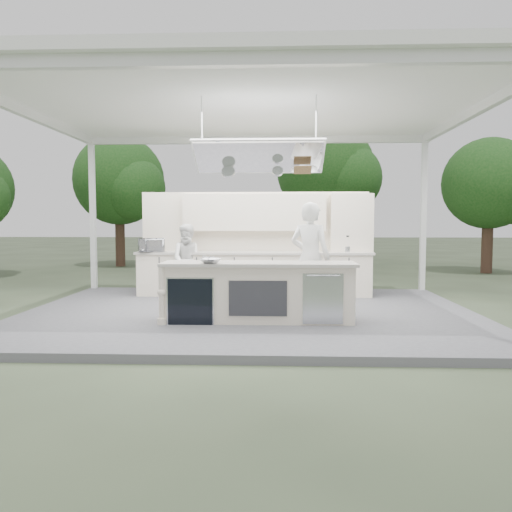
{
  "coord_description": "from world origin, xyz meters",
  "views": [
    {
      "loc": [
        0.48,
        -8.87,
        1.73
      ],
      "look_at": [
        0.1,
        0.4,
        1.08
      ],
      "focal_mm": 35.0,
      "sensor_mm": 36.0,
      "label": 1
    }
  ],
  "objects_px": {
    "back_counter": "(254,273)",
    "demo_island": "(257,292)",
    "sous_chef": "(189,261)",
    "head_chef": "(310,258)"
  },
  "relations": [
    {
      "from": "head_chef",
      "to": "sous_chef",
      "type": "distance_m",
      "value": 2.98
    },
    {
      "from": "sous_chef",
      "to": "back_counter",
      "type": "bearing_deg",
      "value": 10.28
    },
    {
      "from": "demo_island",
      "to": "sous_chef",
      "type": "relative_size",
      "value": 1.99
    },
    {
      "from": "demo_island",
      "to": "head_chef",
      "type": "bearing_deg",
      "value": 38.53
    },
    {
      "from": "back_counter",
      "to": "demo_island",
      "type": "bearing_deg",
      "value": -86.37
    },
    {
      "from": "back_counter",
      "to": "head_chef",
      "type": "height_order",
      "value": "head_chef"
    },
    {
      "from": "back_counter",
      "to": "head_chef",
      "type": "xyz_separation_m",
      "value": [
        1.07,
        -2.1,
        0.49
      ]
    },
    {
      "from": "demo_island",
      "to": "back_counter",
      "type": "xyz_separation_m",
      "value": [
        -0.18,
        2.81,
        0.0
      ]
    },
    {
      "from": "back_counter",
      "to": "sous_chef",
      "type": "xyz_separation_m",
      "value": [
        -1.36,
        -0.38,
        0.3
      ]
    },
    {
      "from": "head_chef",
      "to": "sous_chef",
      "type": "height_order",
      "value": "head_chef"
    }
  ]
}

